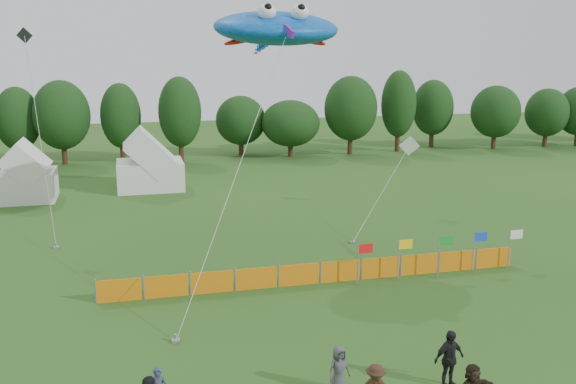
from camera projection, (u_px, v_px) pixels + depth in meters
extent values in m
cylinder|color=#382314|center=(20.00, 152.00, 60.00)|extent=(0.50, 0.50, 2.38)
ellipsoid|color=black|center=(17.00, 119.00, 59.32)|extent=(4.09, 4.09, 5.35)
cylinder|color=#382314|center=(64.00, 151.00, 60.15)|extent=(0.50, 0.50, 2.57)
ellipsoid|color=black|center=(62.00, 115.00, 59.41)|extent=(5.20, 5.20, 5.79)
cylinder|color=#382314|center=(123.00, 149.00, 61.36)|extent=(0.50, 0.50, 2.46)
ellipsoid|color=black|center=(121.00, 116.00, 60.66)|extent=(3.78, 3.78, 5.55)
cylinder|color=#382314|center=(181.00, 148.00, 61.32)|extent=(0.50, 0.50, 2.66)
ellipsoid|color=black|center=(180.00, 112.00, 60.56)|extent=(4.05, 4.05, 5.99)
cylinder|color=#382314|center=(241.00, 146.00, 65.36)|extent=(0.50, 0.50, 1.98)
ellipsoid|color=black|center=(241.00, 120.00, 64.79)|extent=(5.06, 5.06, 4.46)
cylinder|color=#382314|center=(291.00, 147.00, 64.63)|extent=(0.50, 0.50, 1.86)
ellipsoid|color=black|center=(291.00, 123.00, 64.11)|extent=(5.86, 5.86, 4.18)
cylinder|color=#382314|center=(350.00, 142.00, 65.87)|extent=(0.50, 0.50, 2.62)
ellipsoid|color=black|center=(351.00, 108.00, 65.13)|extent=(5.41, 5.41, 5.89)
cylinder|color=#382314|center=(397.00, 138.00, 67.75)|extent=(0.50, 0.50, 2.78)
ellipsoid|color=black|center=(399.00, 104.00, 66.96)|extent=(3.67, 3.67, 6.26)
cylinder|color=#382314|center=(431.00, 136.00, 70.75)|extent=(0.50, 0.50, 2.42)
ellipsoid|color=black|center=(433.00, 108.00, 70.06)|extent=(4.46, 4.46, 5.44)
cylinder|color=#382314|center=(494.00, 139.00, 69.60)|extent=(0.50, 0.50, 2.24)
ellipsoid|color=black|center=(496.00, 112.00, 68.97)|extent=(5.26, 5.26, 5.03)
cylinder|color=#382314|center=(545.00, 137.00, 71.16)|extent=(0.50, 0.50, 2.10)
ellipsoid|color=black|center=(547.00, 112.00, 70.57)|extent=(4.74, 4.74, 4.73)
cube|color=silver|center=(28.00, 186.00, 45.92)|extent=(3.82, 3.82, 2.10)
cube|color=silver|center=(150.00, 175.00, 49.57)|extent=(4.98, 3.98, 2.19)
cube|color=orange|center=(119.00, 290.00, 27.47)|extent=(1.90, 0.06, 1.00)
cube|color=orange|center=(166.00, 286.00, 27.95)|extent=(1.90, 0.06, 1.00)
cube|color=orange|center=(212.00, 282.00, 28.43)|extent=(1.90, 0.06, 1.00)
cube|color=orange|center=(256.00, 278.00, 28.90)|extent=(1.90, 0.06, 1.00)
cube|color=orange|center=(299.00, 275.00, 29.38)|extent=(1.90, 0.06, 1.00)
cube|color=orange|center=(340.00, 271.00, 29.86)|extent=(1.90, 0.06, 1.00)
cube|color=orange|center=(380.00, 268.00, 30.34)|extent=(1.90, 0.06, 1.00)
cube|color=orange|center=(419.00, 264.00, 30.81)|extent=(1.90, 0.06, 1.00)
cube|color=orange|center=(457.00, 261.00, 31.29)|extent=(1.90, 0.06, 1.00)
cube|color=orange|center=(493.00, 258.00, 31.77)|extent=(1.90, 0.06, 1.00)
cylinder|color=gray|center=(358.00, 265.00, 29.32)|extent=(0.06, 0.06, 1.94)
cube|color=red|center=(366.00, 249.00, 29.24)|extent=(0.70, 0.02, 0.45)
cylinder|color=gray|center=(398.00, 261.00, 29.85)|extent=(0.06, 0.06, 1.97)
cube|color=yellow|center=(406.00, 244.00, 29.76)|extent=(0.70, 0.02, 0.45)
cylinder|color=gray|center=(438.00, 257.00, 30.20)|extent=(0.06, 0.06, 2.03)
cube|color=#148C26|center=(446.00, 241.00, 30.11)|extent=(0.70, 0.02, 0.45)
cylinder|color=gray|center=(473.00, 253.00, 30.98)|extent=(0.06, 0.06, 1.99)
cube|color=blue|center=(481.00, 237.00, 30.90)|extent=(0.70, 0.02, 0.45)
cylinder|color=gray|center=(509.00, 250.00, 31.52)|extent=(0.06, 0.06, 1.94)
cube|color=white|center=(516.00, 235.00, 31.44)|extent=(0.70, 0.02, 0.45)
imported|color=black|center=(449.00, 359.00, 20.42)|extent=(1.20, 0.69, 1.93)
imported|color=#414246|center=(339.00, 369.00, 20.16)|extent=(0.85, 0.67, 1.54)
ellipsoid|color=blue|center=(277.00, 28.00, 33.10)|extent=(7.34, 5.99, 2.34)
sphere|color=white|center=(267.00, 12.00, 31.37)|extent=(0.94, 0.94, 0.94)
sphere|color=white|center=(300.00, 12.00, 31.77)|extent=(0.94, 0.94, 0.94)
ellipsoid|color=red|center=(242.00, 40.00, 33.02)|extent=(1.96, 0.86, 0.31)
ellipsoid|color=red|center=(309.00, 40.00, 33.87)|extent=(1.96, 0.86, 0.31)
cube|color=purple|center=(289.00, 31.00, 30.73)|extent=(0.37, 0.96, 0.70)
cylinder|color=#A5A5A5|center=(239.00, 167.00, 27.42)|extent=(6.49, 8.75, 11.39)
cube|color=gray|center=(176.00, 341.00, 23.76)|extent=(0.30, 0.30, 0.10)
cube|color=silver|center=(409.00, 146.00, 42.20)|extent=(1.35, 0.37, 1.35)
cylinder|color=#A5A5A5|center=(383.00, 190.00, 39.05)|extent=(6.10, 6.16, 4.41)
cube|color=gray|center=(352.00, 242.00, 35.90)|extent=(0.30, 0.30, 0.10)
cube|color=black|center=(24.00, 35.00, 36.37)|extent=(0.92, 0.26, 0.92)
cylinder|color=#A5A5A5|center=(40.00, 140.00, 35.65)|extent=(1.33, 4.50, 11.38)
cube|color=gray|center=(56.00, 247.00, 34.92)|extent=(0.30, 0.30, 0.10)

